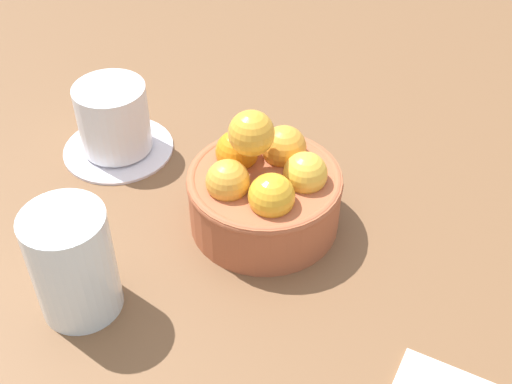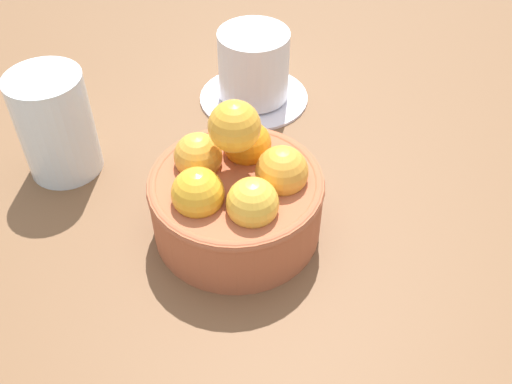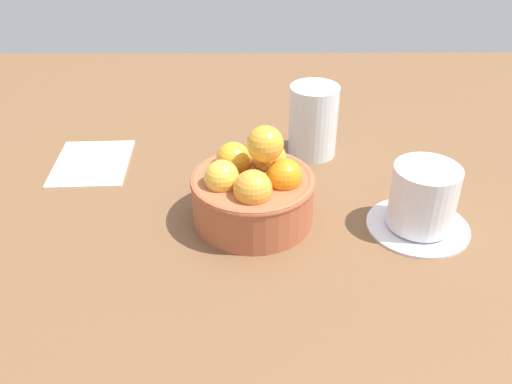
{
  "view_description": "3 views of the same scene",
  "coord_description": "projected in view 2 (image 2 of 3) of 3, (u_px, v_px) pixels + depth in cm",
  "views": [
    {
      "loc": [
        38.8,
        21.41,
        43.24
      ],
      "look_at": [
        1.01,
        -0.3,
        4.34
      ],
      "focal_mm": 46.54,
      "sensor_mm": 36.0,
      "label": 1
    },
    {
      "loc": [
        -0.77,
        32.78,
        36.36
      ],
      "look_at": [
        -1.53,
        1.24,
        5.44
      ],
      "focal_mm": 40.86,
      "sensor_mm": 36.0,
      "label": 2
    },
    {
      "loc": [
        -52.16,
        0.41,
        37.28
      ],
      "look_at": [
        -1.77,
        0.07,
        4.83
      ],
      "focal_mm": 38.91,
      "sensor_mm": 36.0,
      "label": 3
    }
  ],
  "objects": [
    {
      "name": "water_glass",
      "position": [
        56.0,
        125.0,
        0.51
      ],
      "size": [
        6.58,
        6.58,
        9.78
      ],
      "primitive_type": "cylinder",
      "color": "silver",
      "rests_on": "ground_plane"
    },
    {
      "name": "ground_plane",
      "position": [
        238.0,
        242.0,
        0.5
      ],
      "size": [
        116.16,
        116.14,
        3.57
      ],
      "primitive_type": "cube",
      "color": "brown"
    },
    {
      "name": "coffee_cup",
      "position": [
        254.0,
        70.0,
        0.6
      ],
      "size": [
        11.46,
        11.46,
        7.73
      ],
      "color": "white",
      "rests_on": "ground_plane"
    },
    {
      "name": "terracotta_bowl",
      "position": [
        237.0,
        194.0,
        0.46
      ],
      "size": [
        13.9,
        13.9,
        11.74
      ],
      "color": "#AD5938",
      "rests_on": "ground_plane"
    }
  ]
}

